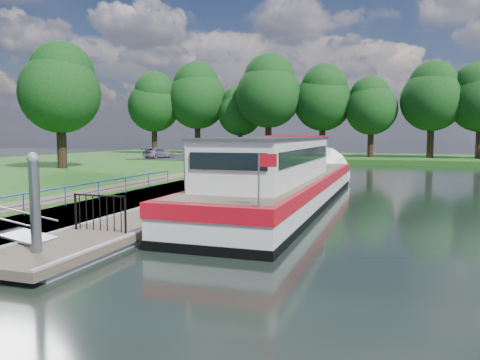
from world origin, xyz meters
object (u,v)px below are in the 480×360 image
(barge, at_px, (287,182))
(car_a, at_px, (238,153))
(car_b, at_px, (209,152))
(pontoon, at_px, (224,195))
(car_c, at_px, (158,153))

(barge, xyz_separation_m, car_a, (-10.50, 23.15, 0.41))
(car_a, distance_m, car_b, 4.44)
(barge, bearing_deg, car_b, 120.08)
(car_a, bearing_deg, barge, -90.03)
(barge, bearing_deg, pontoon, 169.06)
(pontoon, relative_size, car_b, 8.53)
(pontoon, height_order, car_b, car_b)
(pontoon, distance_m, car_b, 26.72)
(car_c, bearing_deg, barge, 147.15)
(car_b, height_order, car_c, car_b)
(car_a, height_order, car_c, car_a)
(car_a, xyz_separation_m, car_b, (-4.01, 1.90, -0.09))
(car_c, bearing_deg, pontoon, 142.34)
(pontoon, relative_size, car_a, 7.67)
(pontoon, height_order, barge, barge)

